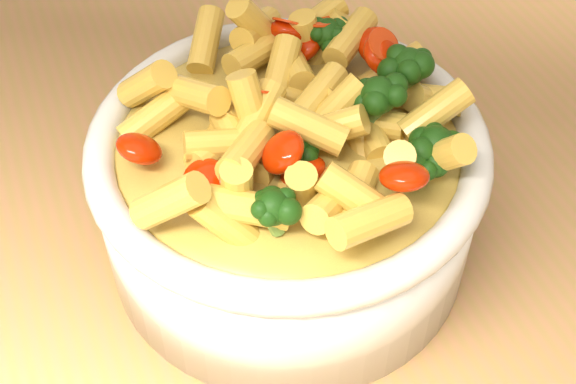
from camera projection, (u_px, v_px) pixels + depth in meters
name	position (u px, v px, depth m)	size (l,w,h in m)	color
table	(362.00, 290.00, 0.67)	(1.20, 0.80, 0.90)	#AB7549
serving_bowl	(288.00, 191.00, 0.53)	(0.25, 0.25, 0.11)	silver
pasta_salad	(288.00, 114.00, 0.48)	(0.20, 0.20, 0.05)	gold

